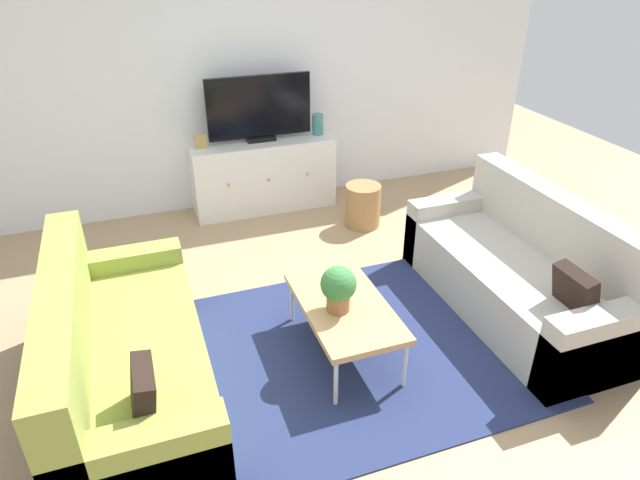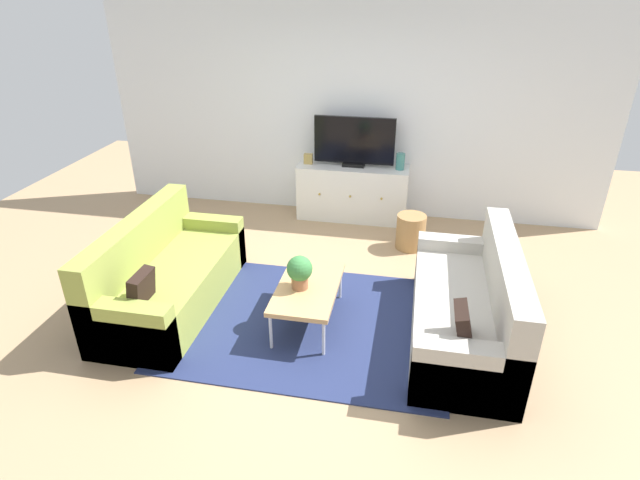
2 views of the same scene
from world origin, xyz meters
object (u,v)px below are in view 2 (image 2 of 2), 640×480
(potted_plant, at_px, (300,271))
(wicker_basket, at_px, (411,232))
(mantel_clock, at_px, (308,159))
(couch_left_side, at_px, (164,278))
(tv_console, at_px, (353,192))
(coffee_table, at_px, (308,289))
(flat_screen_tv, at_px, (354,142))
(couch_right_side, at_px, (472,311))
(glass_vase, at_px, (400,161))

(potted_plant, relative_size, wicker_basket, 0.75)
(potted_plant, xyz_separation_m, mantel_clock, (-0.45, 2.45, 0.21))
(couch_left_side, height_order, wicker_basket, couch_left_side)
(tv_console, bearing_deg, wicker_basket, -42.29)
(coffee_table, distance_m, mantel_clock, 2.49)
(couch_left_side, relative_size, potted_plant, 6.03)
(couch_left_side, height_order, coffee_table, couch_left_side)
(wicker_basket, bearing_deg, flat_screen_tv, 136.92)
(flat_screen_tv, height_order, wicker_basket, flat_screen_tv)
(mantel_clock, height_order, wicker_basket, mantel_clock)
(couch_left_side, xyz_separation_m, potted_plant, (1.36, -0.07, 0.27))
(flat_screen_tv, height_order, mantel_clock, flat_screen_tv)
(potted_plant, distance_m, wicker_basket, 1.99)
(couch_right_side, xyz_separation_m, glass_vase, (-0.78, 2.37, 0.53))
(couch_left_side, height_order, flat_screen_tv, flat_screen_tv)
(couch_left_side, relative_size, couch_right_side, 1.00)
(glass_vase, bearing_deg, tv_console, -180.00)
(potted_plant, distance_m, mantel_clock, 2.50)
(tv_console, relative_size, wicker_basket, 3.42)
(wicker_basket, bearing_deg, potted_plant, -118.37)
(couch_left_side, bearing_deg, tv_console, 57.71)
(flat_screen_tv, bearing_deg, coffee_table, -91.79)
(wicker_basket, bearing_deg, tv_console, 137.71)
(mantel_clock, distance_m, wicker_basket, 1.66)
(tv_console, height_order, glass_vase, glass_vase)
(couch_right_side, relative_size, coffee_table, 1.94)
(tv_console, bearing_deg, mantel_clock, 180.00)
(couch_left_side, bearing_deg, potted_plant, -3.02)
(potted_plant, distance_m, tv_console, 2.46)
(glass_vase, bearing_deg, couch_right_side, -71.74)
(coffee_table, relative_size, potted_plant, 3.10)
(couch_right_side, relative_size, glass_vase, 9.10)
(couch_left_side, height_order, couch_right_side, same)
(glass_vase, distance_m, mantel_clock, 1.18)
(couch_left_side, distance_m, flat_screen_tv, 2.92)
(couch_right_side, height_order, potted_plant, couch_right_side)
(couch_right_side, xyz_separation_m, coffee_table, (-1.45, -0.03, 0.07))
(couch_left_side, distance_m, coffee_table, 1.43)
(mantel_clock, bearing_deg, wicker_basket, -27.56)
(flat_screen_tv, relative_size, glass_vase, 4.93)
(couch_right_side, xyz_separation_m, mantel_clock, (-1.96, 2.37, 0.49))
(coffee_table, distance_m, flat_screen_tv, 2.52)
(glass_vase, bearing_deg, mantel_clock, 180.00)
(couch_left_side, bearing_deg, mantel_clock, 69.01)
(couch_left_side, xyz_separation_m, tv_console, (1.50, 2.37, 0.06))
(couch_right_side, relative_size, tv_console, 1.32)
(couch_right_side, relative_size, potted_plant, 6.03)
(flat_screen_tv, distance_m, glass_vase, 0.63)
(tv_console, relative_size, mantel_clock, 10.91)
(wicker_basket, bearing_deg, coffee_table, -117.30)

